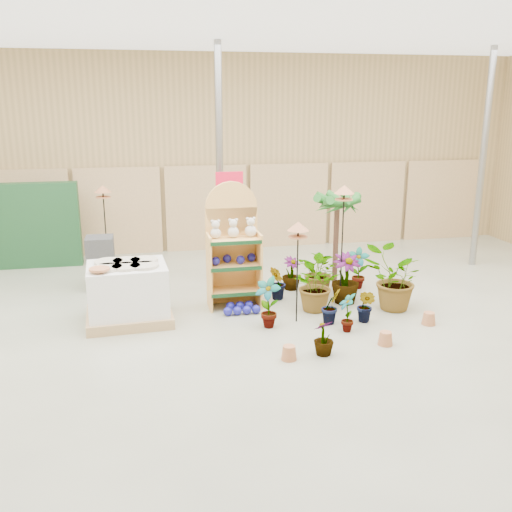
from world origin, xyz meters
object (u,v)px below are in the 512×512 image
Objects in this scene: pallet_stack at (128,293)px; potted_plant_2 at (313,284)px; bird_table_front at (298,229)px; display_shelf at (233,250)px.

pallet_stack is 1.53× the size of potted_plant_2.
bird_table_front is at bearing -131.56° from potted_plant_2.
pallet_stack reaches higher than potted_plant_2.
bird_table_front is at bearing -14.92° from pallet_stack.
display_shelf is 1.45m from bird_table_front.
pallet_stack is 3.04m from potted_plant_2.
display_shelf is 1.91m from pallet_stack.
potted_plant_2 is (1.27, -0.58, -0.52)m from display_shelf.
pallet_stack is at bearing -164.54° from display_shelf.
display_shelf is 2.34× the size of potted_plant_2.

